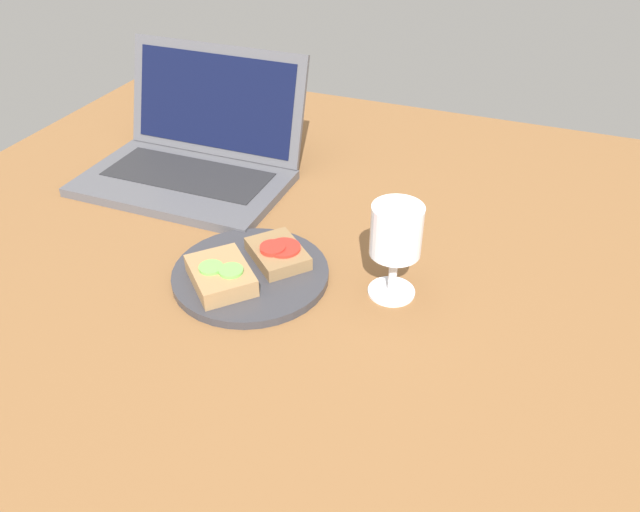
{
  "coord_description": "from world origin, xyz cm",
  "views": [
    {
      "loc": [
        29.71,
        -63.34,
        57.12
      ],
      "look_at": [
        4.22,
        1.11,
        8.0
      ],
      "focal_mm": 35.0,
      "sensor_mm": 36.0,
      "label": 1
    }
  ],
  "objects_px": {
    "laptop": "(194,155)",
    "sandwich_with_tomato": "(278,253)",
    "wine_glass": "(396,236)",
    "plate": "(251,274)",
    "sandwich_with_cucumber": "(221,275)"
  },
  "relations": [
    {
      "from": "laptop",
      "to": "sandwich_with_tomato",
      "type": "bearing_deg",
      "value": -37.87
    },
    {
      "from": "sandwich_with_tomato",
      "to": "wine_glass",
      "type": "xyz_separation_m",
      "value": [
        0.17,
        0.0,
        0.07
      ]
    },
    {
      "from": "plate",
      "to": "sandwich_with_cucumber",
      "type": "relative_size",
      "value": 1.79
    },
    {
      "from": "sandwich_with_cucumber",
      "to": "wine_glass",
      "type": "distance_m",
      "value": 0.24
    },
    {
      "from": "sandwich_with_cucumber",
      "to": "wine_glass",
      "type": "height_order",
      "value": "wine_glass"
    },
    {
      "from": "sandwich_with_tomato",
      "to": "laptop",
      "type": "relative_size",
      "value": 0.32
    },
    {
      "from": "sandwich_with_cucumber",
      "to": "laptop",
      "type": "xyz_separation_m",
      "value": [
        -0.21,
        0.28,
        0.02
      ]
    },
    {
      "from": "plate",
      "to": "laptop",
      "type": "xyz_separation_m",
      "value": [
        -0.23,
        0.24,
        0.04
      ]
    },
    {
      "from": "plate",
      "to": "laptop",
      "type": "height_order",
      "value": "laptop"
    },
    {
      "from": "wine_glass",
      "to": "sandwich_with_cucumber",
      "type": "bearing_deg",
      "value": -159.84
    },
    {
      "from": "plate",
      "to": "wine_glass",
      "type": "height_order",
      "value": "wine_glass"
    },
    {
      "from": "plate",
      "to": "wine_glass",
      "type": "bearing_deg",
      "value": 11.75
    },
    {
      "from": "plate",
      "to": "sandwich_with_tomato",
      "type": "bearing_deg",
      "value": 57.86
    },
    {
      "from": "sandwich_with_tomato",
      "to": "wine_glass",
      "type": "distance_m",
      "value": 0.19
    },
    {
      "from": "sandwich_with_cucumber",
      "to": "laptop",
      "type": "distance_m",
      "value": 0.35
    }
  ]
}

